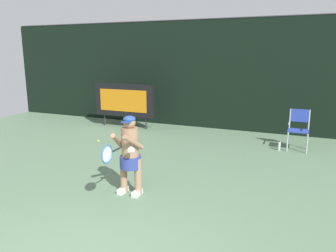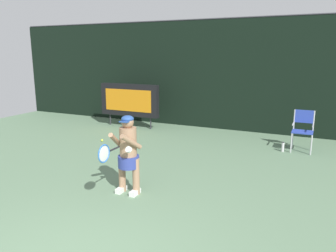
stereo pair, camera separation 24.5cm
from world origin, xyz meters
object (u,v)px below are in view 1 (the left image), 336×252
(scoreboard, at_px, (124,100))
(tennis_ball_loose, at_px, (98,141))
(umpire_chair, at_px, (299,127))
(water_bottle, at_px, (279,146))
(tennis_player, at_px, (130,152))
(tennis_racket, at_px, (108,154))

(scoreboard, distance_m, tennis_ball_loose, 2.25)
(umpire_chair, xyz_separation_m, water_bottle, (-0.44, -0.27, -0.50))
(tennis_player, height_order, tennis_ball_loose, tennis_player)
(tennis_player, bearing_deg, tennis_racket, -93.67)
(water_bottle, relative_size, tennis_ball_loose, 3.90)
(scoreboard, bearing_deg, tennis_player, -58.80)
(umpire_chair, bearing_deg, tennis_player, -123.02)
(tennis_racket, height_order, tennis_ball_loose, tennis_racket)
(scoreboard, height_order, water_bottle, scoreboard)
(water_bottle, distance_m, tennis_ball_loose, 5.07)
(scoreboard, bearing_deg, tennis_racket, -62.24)
(scoreboard, height_order, tennis_player, scoreboard)
(scoreboard, distance_m, tennis_player, 5.63)
(umpire_chair, relative_size, tennis_racket, 1.79)
(water_bottle, bearing_deg, tennis_ball_loose, -166.58)
(tennis_racket, relative_size, tennis_ball_loose, 8.85)
(umpire_chair, bearing_deg, tennis_racket, -119.77)
(water_bottle, height_order, tennis_racket, tennis_racket)
(scoreboard, xyz_separation_m, umpire_chair, (5.65, -0.60, -0.33))
(tennis_racket, bearing_deg, umpire_chair, 55.98)
(umpire_chair, height_order, water_bottle, umpire_chair)
(umpire_chair, bearing_deg, tennis_ball_loose, -164.97)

